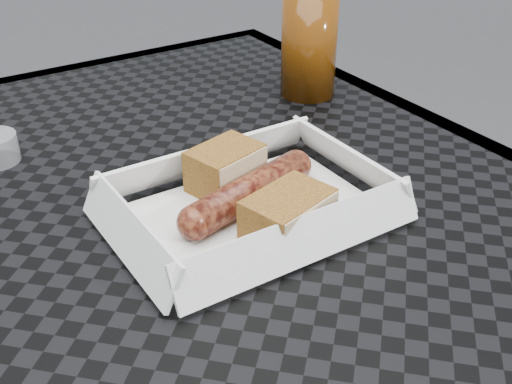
# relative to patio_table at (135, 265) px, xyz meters

# --- Properties ---
(patio_table) EXTENTS (0.80, 0.80, 0.74)m
(patio_table) POSITION_rel_patio_table_xyz_m (0.00, 0.00, 0.00)
(patio_table) COLOR black
(patio_table) RESTS_ON ground
(food_tray) EXTENTS (0.22, 0.15, 0.00)m
(food_tray) POSITION_rel_patio_table_xyz_m (0.09, -0.08, 0.08)
(food_tray) COLOR white
(food_tray) RESTS_ON patio_table
(bratwurst) EXTENTS (0.16, 0.07, 0.03)m
(bratwurst) POSITION_rel_patio_table_xyz_m (0.09, -0.07, 0.10)
(bratwurst) COLOR brown
(bratwurst) RESTS_ON food_tray
(bread_near) EXTENTS (0.08, 0.06, 0.04)m
(bread_near) POSITION_rel_patio_table_xyz_m (0.09, -0.03, 0.10)
(bread_near) COLOR brown
(bread_near) RESTS_ON food_tray
(bread_far) EXTENTS (0.09, 0.07, 0.04)m
(bread_far) POSITION_rel_patio_table_xyz_m (0.09, -0.13, 0.10)
(bread_far) COLOR brown
(bread_far) RESTS_ON food_tray
(veg_garnish) EXTENTS (0.03, 0.03, 0.00)m
(veg_garnish) POSITION_rel_patio_table_xyz_m (0.14, -0.13, 0.08)
(veg_garnish) COLOR #E8400A
(veg_garnish) RESTS_ON food_tray
(drink_glass) EXTENTS (0.07, 0.07, 0.13)m
(drink_glass) POSITION_rel_patio_table_xyz_m (0.30, 0.12, 0.14)
(drink_glass) COLOR #512706
(drink_glass) RESTS_ON patio_table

